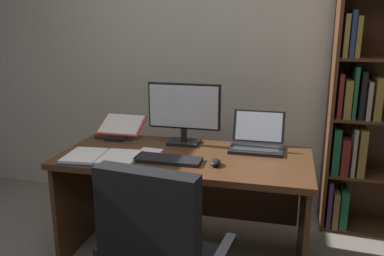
{
  "coord_description": "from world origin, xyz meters",
  "views": [
    {
      "loc": [
        0.64,
        -1.44,
        1.58
      ],
      "look_at": [
        0.07,
        0.87,
        0.94
      ],
      "focal_mm": 36.78,
      "sensor_mm": 36.0,
      "label": 1
    }
  ],
  "objects_px": {
    "monitor": "(184,113)",
    "reading_stand_with_book": "(121,127)",
    "computer_mouse": "(215,162)",
    "open_binder": "(102,157)",
    "keyboard": "(168,160)",
    "bookshelf": "(381,95)",
    "pen": "(150,152)",
    "laptop": "(257,141)",
    "notepad": "(147,153)",
    "desk": "(188,179)"
  },
  "relations": [
    {
      "from": "monitor",
      "to": "reading_stand_with_book",
      "type": "relative_size",
      "value": 1.56
    },
    {
      "from": "computer_mouse",
      "to": "open_binder",
      "type": "bearing_deg",
      "value": -176.07
    },
    {
      "from": "computer_mouse",
      "to": "keyboard",
      "type": "bearing_deg",
      "value": 180.0
    },
    {
      "from": "bookshelf",
      "to": "open_binder",
      "type": "bearing_deg",
      "value": -152.69
    },
    {
      "from": "computer_mouse",
      "to": "reading_stand_with_book",
      "type": "bearing_deg",
      "value": 150.41
    },
    {
      "from": "bookshelf",
      "to": "pen",
      "type": "distance_m",
      "value": 1.74
    },
    {
      "from": "laptop",
      "to": "keyboard",
      "type": "bearing_deg",
      "value": -142.47
    },
    {
      "from": "bookshelf",
      "to": "open_binder",
      "type": "relative_size",
      "value": 4.45
    },
    {
      "from": "open_binder",
      "to": "computer_mouse",
      "type": "bearing_deg",
      "value": -0.95
    },
    {
      "from": "laptop",
      "to": "notepad",
      "type": "distance_m",
      "value": 0.75
    },
    {
      "from": "laptop",
      "to": "pen",
      "type": "relative_size",
      "value": 2.56
    },
    {
      "from": "pen",
      "to": "open_binder",
      "type": "bearing_deg",
      "value": -150.97
    },
    {
      "from": "laptop",
      "to": "open_binder",
      "type": "height_order",
      "value": "laptop"
    },
    {
      "from": "monitor",
      "to": "keyboard",
      "type": "height_order",
      "value": "monitor"
    },
    {
      "from": "open_binder",
      "to": "pen",
      "type": "xyz_separation_m",
      "value": [
        0.27,
        0.15,
        0.0
      ]
    },
    {
      "from": "desk",
      "to": "bookshelf",
      "type": "distance_m",
      "value": 1.55
    },
    {
      "from": "computer_mouse",
      "to": "pen",
      "type": "relative_size",
      "value": 0.74
    },
    {
      "from": "keyboard",
      "to": "pen",
      "type": "distance_m",
      "value": 0.18
    },
    {
      "from": "keyboard",
      "to": "open_binder",
      "type": "xyz_separation_m",
      "value": [
        -0.43,
        -0.05,
        -0.0
      ]
    },
    {
      "from": "desk",
      "to": "laptop",
      "type": "distance_m",
      "value": 0.55
    },
    {
      "from": "computer_mouse",
      "to": "notepad",
      "type": "xyz_separation_m",
      "value": [
        -0.47,
        0.1,
        -0.02
      ]
    },
    {
      "from": "desk",
      "to": "keyboard",
      "type": "bearing_deg",
      "value": -107.22
    },
    {
      "from": "open_binder",
      "to": "notepad",
      "type": "bearing_deg",
      "value": 26.04
    },
    {
      "from": "laptop",
      "to": "pen",
      "type": "distance_m",
      "value": 0.74
    },
    {
      "from": "desk",
      "to": "computer_mouse",
      "type": "relative_size",
      "value": 15.72
    },
    {
      "from": "computer_mouse",
      "to": "desk",
      "type": "bearing_deg",
      "value": 136.33
    },
    {
      "from": "computer_mouse",
      "to": "laptop",
      "type": "bearing_deg",
      "value": 61.28
    },
    {
      "from": "computer_mouse",
      "to": "open_binder",
      "type": "xyz_separation_m",
      "value": [
        -0.73,
        -0.05,
        -0.01
      ]
    },
    {
      "from": "pen",
      "to": "monitor",
      "type": "bearing_deg",
      "value": 61.97
    },
    {
      "from": "computer_mouse",
      "to": "notepad",
      "type": "distance_m",
      "value": 0.49
    },
    {
      "from": "reading_stand_with_book",
      "to": "open_binder",
      "type": "height_order",
      "value": "reading_stand_with_book"
    },
    {
      "from": "keyboard",
      "to": "open_binder",
      "type": "bearing_deg",
      "value": -173.32
    },
    {
      "from": "monitor",
      "to": "laptop",
      "type": "height_order",
      "value": "monitor"
    },
    {
      "from": "keyboard",
      "to": "notepad",
      "type": "relative_size",
      "value": 2.0
    },
    {
      "from": "bookshelf",
      "to": "reading_stand_with_book",
      "type": "xyz_separation_m",
      "value": [
        -1.89,
        -0.41,
        -0.25
      ]
    },
    {
      "from": "laptop",
      "to": "notepad",
      "type": "relative_size",
      "value": 1.71
    },
    {
      "from": "monitor",
      "to": "notepad",
      "type": "bearing_deg",
      "value": -121.02
    },
    {
      "from": "desk",
      "to": "reading_stand_with_book",
      "type": "relative_size",
      "value": 4.89
    },
    {
      "from": "computer_mouse",
      "to": "pen",
      "type": "height_order",
      "value": "computer_mouse"
    },
    {
      "from": "notepad",
      "to": "pen",
      "type": "distance_m",
      "value": 0.02
    },
    {
      "from": "desk",
      "to": "laptop",
      "type": "xyz_separation_m",
      "value": [
        0.45,
        0.18,
        0.25
      ]
    },
    {
      "from": "laptop",
      "to": "keyboard",
      "type": "relative_size",
      "value": 0.85
    },
    {
      "from": "desk",
      "to": "notepad",
      "type": "xyz_separation_m",
      "value": [
        -0.24,
        -0.12,
        0.21
      ]
    },
    {
      "from": "desk",
      "to": "bookshelf",
      "type": "bearing_deg",
      "value": 26.79
    },
    {
      "from": "keyboard",
      "to": "open_binder",
      "type": "relative_size",
      "value": 0.84
    },
    {
      "from": "computer_mouse",
      "to": "notepad",
      "type": "bearing_deg",
      "value": 167.93
    },
    {
      "from": "bookshelf",
      "to": "open_binder",
      "type": "xyz_separation_m",
      "value": [
        -1.8,
        -0.93,
        -0.31
      ]
    },
    {
      "from": "pen",
      "to": "keyboard",
      "type": "bearing_deg",
      "value": -33.32
    },
    {
      "from": "computer_mouse",
      "to": "monitor",
      "type": "bearing_deg",
      "value": 127.47
    },
    {
      "from": "notepad",
      "to": "monitor",
      "type": "bearing_deg",
      "value": 58.98
    }
  ]
}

